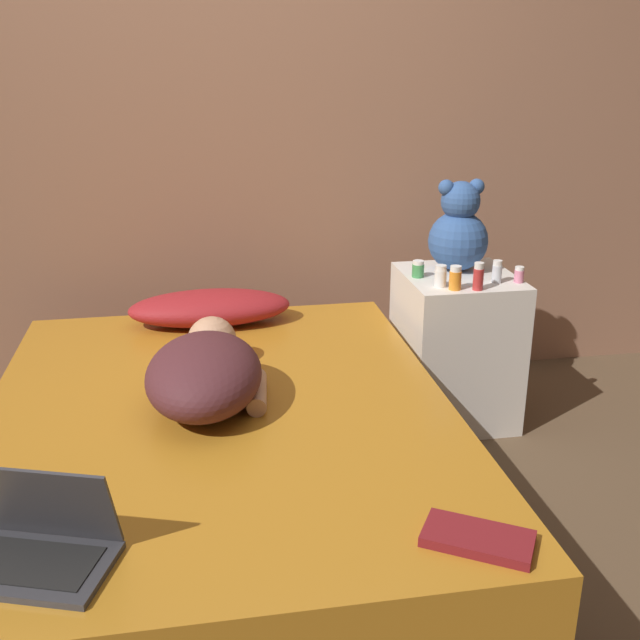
{
  "coord_description": "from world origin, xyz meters",
  "views": [
    {
      "loc": [
        -0.05,
        -2.08,
        1.48
      ],
      "look_at": [
        0.35,
        0.23,
        0.63
      ],
      "focal_mm": 42.0,
      "sensor_mm": 36.0,
      "label": 1
    }
  ],
  "objects_px": {
    "bottle_clear": "(497,272)",
    "book": "(478,539)",
    "person_lying": "(206,371)",
    "bottle_pink": "(519,275)",
    "bottle_orange": "(455,278)",
    "bottle_white": "(441,276)",
    "pillow": "(209,308)",
    "laptop": "(37,542)",
    "teddy_bear": "(459,231)",
    "bottle_red": "(478,277)",
    "bottle_green": "(418,269)"
  },
  "relations": [
    {
      "from": "bottle_clear",
      "to": "book",
      "type": "relative_size",
      "value": 0.33
    },
    {
      "from": "person_lying",
      "to": "bottle_pink",
      "type": "relative_size",
      "value": 10.88
    },
    {
      "from": "person_lying",
      "to": "bottle_orange",
      "type": "xyz_separation_m",
      "value": [
        0.95,
        0.44,
        0.12
      ]
    },
    {
      "from": "bottle_white",
      "to": "book",
      "type": "relative_size",
      "value": 0.32
    },
    {
      "from": "person_lying",
      "to": "bottle_pink",
      "type": "height_order",
      "value": "bottle_pink"
    },
    {
      "from": "pillow",
      "to": "bottle_pink",
      "type": "distance_m",
      "value": 1.23
    },
    {
      "from": "laptop",
      "to": "bottle_white",
      "type": "relative_size",
      "value": 4.43
    },
    {
      "from": "teddy_bear",
      "to": "book",
      "type": "xyz_separation_m",
      "value": [
        -0.49,
        -1.53,
        -0.32
      ]
    },
    {
      "from": "bottle_red",
      "to": "book",
      "type": "xyz_separation_m",
      "value": [
        -0.47,
        -1.25,
        -0.21
      ]
    },
    {
      "from": "laptop",
      "to": "bottle_red",
      "type": "bearing_deg",
      "value": 57.91
    },
    {
      "from": "bottle_green",
      "to": "bottle_pink",
      "type": "height_order",
      "value": "bottle_green"
    },
    {
      "from": "bottle_orange",
      "to": "bottle_green",
      "type": "bearing_deg",
      "value": 115.77
    },
    {
      "from": "bottle_orange",
      "to": "bottle_white",
      "type": "height_order",
      "value": "bottle_orange"
    },
    {
      "from": "teddy_bear",
      "to": "bottle_white",
      "type": "distance_m",
      "value": 0.28
    },
    {
      "from": "bottle_pink",
      "to": "pillow",
      "type": "bearing_deg",
      "value": 170.18
    },
    {
      "from": "person_lying",
      "to": "bottle_white",
      "type": "height_order",
      "value": "bottle_white"
    },
    {
      "from": "bottle_green",
      "to": "bottle_clear",
      "type": "bearing_deg",
      "value": -24.74
    },
    {
      "from": "teddy_bear",
      "to": "bottle_clear",
      "type": "xyz_separation_m",
      "value": [
        0.09,
        -0.2,
        -0.12
      ]
    },
    {
      "from": "teddy_bear",
      "to": "bottle_pink",
      "type": "distance_m",
      "value": 0.31
    },
    {
      "from": "bottle_green",
      "to": "bottle_pink",
      "type": "distance_m",
      "value": 0.39
    },
    {
      "from": "teddy_bear",
      "to": "bottle_orange",
      "type": "height_order",
      "value": "teddy_bear"
    },
    {
      "from": "bottle_orange",
      "to": "bottle_white",
      "type": "bearing_deg",
      "value": 134.5
    },
    {
      "from": "bottle_white",
      "to": "pillow",
      "type": "bearing_deg",
      "value": 166.54
    },
    {
      "from": "person_lying",
      "to": "bottle_orange",
      "type": "height_order",
      "value": "bottle_orange"
    },
    {
      "from": "bottle_green",
      "to": "bottle_clear",
      "type": "relative_size",
      "value": 0.75
    },
    {
      "from": "teddy_bear",
      "to": "pillow",
      "type": "bearing_deg",
      "value": -179.82
    },
    {
      "from": "bottle_red",
      "to": "pillow",
      "type": "bearing_deg",
      "value": 164.85
    },
    {
      "from": "bottle_green",
      "to": "bottle_pink",
      "type": "relative_size",
      "value": 1.07
    },
    {
      "from": "teddy_bear",
      "to": "bottle_red",
      "type": "distance_m",
      "value": 0.3
    },
    {
      "from": "bottle_white",
      "to": "bottle_pink",
      "type": "relative_size",
      "value": 1.35
    },
    {
      "from": "teddy_bear",
      "to": "person_lying",
      "type": "bearing_deg",
      "value": -146.23
    },
    {
      "from": "bottle_clear",
      "to": "bottle_white",
      "type": "height_order",
      "value": "bottle_clear"
    },
    {
      "from": "bottle_clear",
      "to": "bottle_orange",
      "type": "relative_size",
      "value": 0.97
    },
    {
      "from": "pillow",
      "to": "bottle_green",
      "type": "xyz_separation_m",
      "value": [
        0.83,
        -0.07,
        0.14
      ]
    },
    {
      "from": "laptop",
      "to": "bottle_pink",
      "type": "height_order",
      "value": "bottle_pink"
    },
    {
      "from": "pillow",
      "to": "person_lying",
      "type": "bearing_deg",
      "value": -92.45
    },
    {
      "from": "person_lying",
      "to": "laptop",
      "type": "xyz_separation_m",
      "value": [
        -0.38,
        -0.72,
        -0.05
      ]
    },
    {
      "from": "bottle_orange",
      "to": "bottle_white",
      "type": "relative_size",
      "value": 1.09
    },
    {
      "from": "pillow",
      "to": "bottle_white",
      "type": "distance_m",
      "value": 0.92
    },
    {
      "from": "person_lying",
      "to": "bottle_red",
      "type": "xyz_separation_m",
      "value": [
        1.04,
        0.43,
        0.12
      ]
    },
    {
      "from": "bottle_clear",
      "to": "bottle_orange",
      "type": "bearing_deg",
      "value": -163.52
    },
    {
      "from": "bottle_red",
      "to": "bottle_white",
      "type": "xyz_separation_m",
      "value": [
        -0.13,
        0.06,
        -0.01
      ]
    },
    {
      "from": "pillow",
      "to": "bottle_clear",
      "type": "height_order",
      "value": "bottle_clear"
    },
    {
      "from": "bottle_green",
      "to": "bottle_clear",
      "type": "distance_m",
      "value": 0.31
    },
    {
      "from": "pillow",
      "to": "person_lying",
      "type": "distance_m",
      "value": 0.7
    },
    {
      "from": "bottle_clear",
      "to": "bottle_white",
      "type": "distance_m",
      "value": 0.23
    },
    {
      "from": "bottle_pink",
      "to": "book",
      "type": "relative_size",
      "value": 0.23
    },
    {
      "from": "bottle_pink",
      "to": "bottle_white",
      "type": "bearing_deg",
      "value": -179.51
    },
    {
      "from": "bottle_green",
      "to": "bottle_white",
      "type": "xyz_separation_m",
      "value": [
        0.05,
        -0.14,
        0.01
      ]
    },
    {
      "from": "bottle_pink",
      "to": "book",
      "type": "xyz_separation_m",
      "value": [
        -0.67,
        -1.32,
        -0.19
      ]
    }
  ]
}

